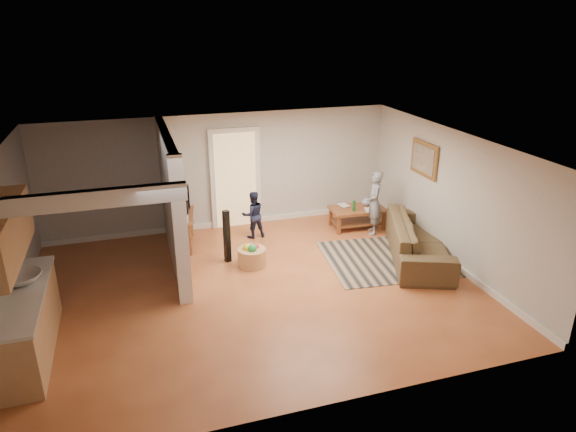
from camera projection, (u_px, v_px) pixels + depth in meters
The scene contains 11 objects.
ground at pixel (256, 289), 8.83m from camera, with size 7.50×7.50×0.00m, color brown.
room_shell at pixel (185, 208), 8.38m from camera, with size 7.54×6.02×2.52m.
area_rug at pixel (397, 258), 9.95m from camera, with size 2.74×2.00×0.01m, color black.
sofa at pixel (417, 257), 10.00m from camera, with size 2.56×1.00×0.75m, color #473B23.
coffee_table at pixel (358, 212), 11.27m from camera, with size 1.21×0.75×0.69m.
tv_console at pixel (184, 218), 10.25m from camera, with size 0.57×1.12×0.92m.
speaker_left at pixel (227, 236), 9.64m from camera, with size 0.10×0.10×1.03m, color black.
speaker_right at pixel (178, 211), 10.75m from camera, with size 0.11×0.11×1.13m, color black.
toy_basket at pixel (252, 256), 9.58m from camera, with size 0.53×0.53×0.47m.
child at pixel (372, 233), 11.10m from camera, with size 0.50×0.33×1.38m, color gray.
toddler at pixel (254, 237), 10.91m from camera, with size 0.49×0.38×1.01m, color #1B1F3A.
Camera 1 is at (-1.80, -7.57, 4.40)m, focal length 32.00 mm.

